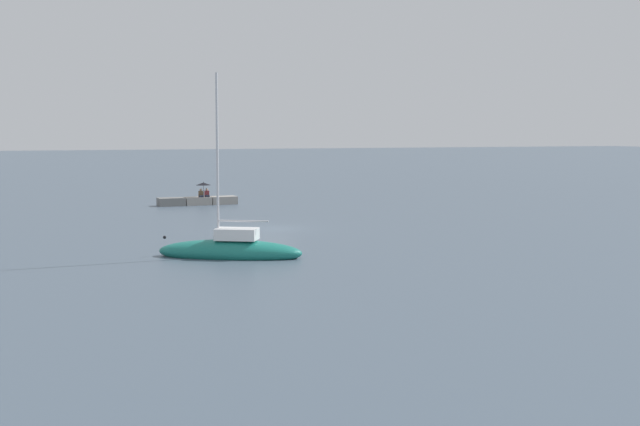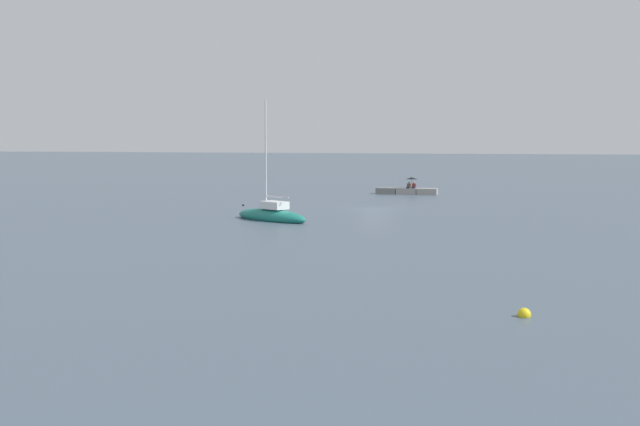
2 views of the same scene
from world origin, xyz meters
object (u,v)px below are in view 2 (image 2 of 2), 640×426
object	(u,v)px
person_seated_maroon_left	(414,186)
umbrella_open_black	(412,178)
sailboat_teal_near	(271,216)
person_seated_brown_right	(409,186)
mooring_buoy_mid	(524,314)

from	to	relation	value
person_seated_maroon_left	umbrella_open_black	xyz separation A→B (m)	(0.27, -0.09, 0.86)
sailboat_teal_near	person_seated_maroon_left	bearing A→B (deg)	18.13
umbrella_open_black	sailboat_teal_near	distance (m)	30.87
person_seated_brown_right	mooring_buoy_mid	distance (m)	59.68
person_seated_brown_right	mooring_buoy_mid	bearing A→B (deg)	109.04
person_seated_maroon_left	mooring_buoy_mid	world-z (taller)	person_seated_maroon_left
sailboat_teal_near	mooring_buoy_mid	world-z (taller)	sailboat_teal_near
umbrella_open_black	sailboat_teal_near	xyz separation A→B (m)	(6.51, 30.14, -1.44)
person_seated_maroon_left	person_seated_brown_right	xyz separation A→B (m)	(0.56, 0.15, 0.00)
sailboat_teal_near	mooring_buoy_mid	size ratio (longest dim) A/B	20.21
person_seated_brown_right	sailboat_teal_near	world-z (taller)	sailboat_teal_near
person_seated_brown_right	umbrella_open_black	size ratio (longest dim) A/B	0.56
person_seated_brown_right	mooring_buoy_mid	xyz separation A→B (m)	(-12.35, 58.38, -0.85)
person_seated_brown_right	mooring_buoy_mid	world-z (taller)	person_seated_brown_right
umbrella_open_black	sailboat_teal_near	size ratio (longest dim) A/B	0.14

